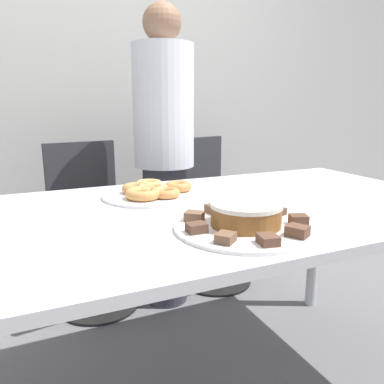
# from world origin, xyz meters

# --- Properties ---
(wall_back) EXTENTS (8.00, 0.05, 2.60)m
(wall_back) POSITION_xyz_m (0.00, 1.57, 1.30)
(wall_back) COLOR beige
(wall_back) RESTS_ON ground_plane
(table) EXTENTS (1.90, 0.95, 0.78)m
(table) POSITION_xyz_m (0.00, 0.00, 0.70)
(table) COLOR silver
(table) RESTS_ON ground_plane
(person_standing) EXTENTS (0.32, 0.32, 1.61)m
(person_standing) POSITION_xyz_m (0.16, 0.80, 0.85)
(person_standing) COLOR #383842
(person_standing) RESTS_ON ground_plane
(office_chair_left) EXTENTS (0.50, 0.50, 0.91)m
(office_chair_left) POSITION_xyz_m (-0.22, 0.95, 0.44)
(office_chair_left) COLOR black
(office_chair_left) RESTS_ON ground_plane
(office_chair_right) EXTENTS (0.53, 0.53, 0.91)m
(office_chair_right) POSITION_xyz_m (0.52, 0.95, 0.44)
(office_chair_right) COLOR black
(office_chair_right) RESTS_ON ground_plane
(plate_cake) EXTENTS (0.40, 0.40, 0.01)m
(plate_cake) POSITION_xyz_m (0.02, -0.25, 0.78)
(plate_cake) COLOR white
(plate_cake) RESTS_ON table
(plate_donuts) EXTENTS (0.38, 0.38, 0.01)m
(plate_donuts) POSITION_xyz_m (-0.10, 0.22, 0.78)
(plate_donuts) COLOR white
(plate_donuts) RESTS_ON table
(frosted_cake) EXTENTS (0.20, 0.20, 0.07)m
(frosted_cake) POSITION_xyz_m (0.02, -0.25, 0.82)
(frosted_cake) COLOR brown
(frosted_cake) RESTS_ON plate_cake
(lamington_0) EXTENTS (0.05, 0.04, 0.02)m
(lamington_0) POSITION_xyz_m (-0.13, -0.24, 0.80)
(lamington_0) COLOR #513828
(lamington_0) RESTS_ON plate_cake
(lamington_1) EXTENTS (0.06, 0.06, 0.02)m
(lamington_1) POSITION_xyz_m (-0.10, -0.34, 0.80)
(lamington_1) COLOR brown
(lamington_1) RESTS_ON plate_cake
(lamington_2) EXTENTS (0.05, 0.06, 0.02)m
(lamington_2) POSITION_xyz_m (-0.01, -0.39, 0.80)
(lamington_2) COLOR brown
(lamington_2) RESTS_ON plate_cake
(lamington_3) EXTENTS (0.06, 0.07, 0.03)m
(lamington_3) POSITION_xyz_m (0.09, -0.38, 0.80)
(lamington_3) COLOR brown
(lamington_3) RESTS_ON plate_cake
(lamington_4) EXTENTS (0.06, 0.05, 0.03)m
(lamington_4) POSITION_xyz_m (0.15, -0.30, 0.80)
(lamington_4) COLOR #513828
(lamington_4) RESTS_ON plate_cake
(lamington_5) EXTENTS (0.06, 0.06, 0.02)m
(lamington_5) POSITION_xyz_m (0.16, -0.20, 0.80)
(lamington_5) COLOR #513828
(lamington_5) RESTS_ON plate_cake
(lamington_6) EXTENTS (0.07, 0.07, 0.02)m
(lamington_6) POSITION_xyz_m (0.09, -0.12, 0.80)
(lamington_6) COLOR brown
(lamington_6) RESTS_ON plate_cake
(lamington_7) EXTENTS (0.05, 0.05, 0.03)m
(lamington_7) POSITION_xyz_m (-0.01, -0.10, 0.80)
(lamington_7) COLOR brown
(lamington_7) RESTS_ON plate_cake
(lamington_8) EXTENTS (0.07, 0.07, 0.03)m
(lamington_8) POSITION_xyz_m (-0.10, -0.15, 0.80)
(lamington_8) COLOR brown
(lamington_8) RESTS_ON plate_cake
(donut_0) EXTENTS (0.12, 0.12, 0.03)m
(donut_0) POSITION_xyz_m (-0.10, 0.22, 0.80)
(donut_0) COLOR #E5AD66
(donut_0) RESTS_ON plate_donuts
(donut_1) EXTENTS (0.11, 0.11, 0.03)m
(donut_1) POSITION_xyz_m (-0.09, 0.30, 0.80)
(donut_1) COLOR tan
(donut_1) RESTS_ON plate_donuts
(donut_2) EXTENTS (0.11, 0.11, 0.03)m
(donut_2) POSITION_xyz_m (-0.15, 0.26, 0.80)
(donut_2) COLOR #C68447
(donut_2) RESTS_ON plate_donuts
(donut_3) EXTENTS (0.13, 0.13, 0.04)m
(donut_3) POSITION_xyz_m (-0.15, 0.16, 0.80)
(donut_3) COLOR #D18E4C
(donut_3) RESTS_ON plate_donuts
(donut_4) EXTENTS (0.10, 0.10, 0.03)m
(donut_4) POSITION_xyz_m (-0.07, 0.15, 0.80)
(donut_4) COLOR #C68447
(donut_4) RESTS_ON plate_donuts
(donut_5) EXTENTS (0.11, 0.11, 0.03)m
(donut_5) POSITION_xyz_m (0.01, 0.23, 0.80)
(donut_5) COLOR #C68447
(donut_5) RESTS_ON plate_donuts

